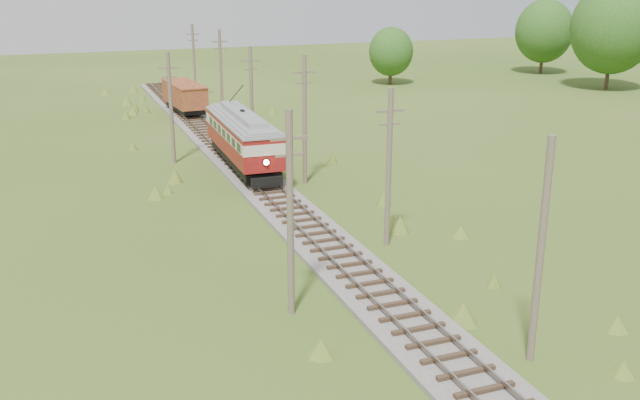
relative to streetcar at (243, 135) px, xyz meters
name	(u,v)px	position (x,y,z in m)	size (l,w,h in m)	color
railbed_main	(250,174)	(0.00, -1.65, -2.57)	(3.60, 96.00, 0.57)	#605B54
streetcar	(243,135)	(0.00, 0.00, 0.00)	(3.41, 13.25, 6.02)	black
gondola	(184,96)	(0.00, 23.81, -0.67)	(3.42, 8.74, 2.84)	black
gravel_pile	(234,118)	(3.75, 18.02, -2.25)	(3.03, 3.22, 1.10)	gray
utility_pole_r_1	(540,253)	(3.10, -30.65, 1.64)	(0.30, 0.30, 8.80)	brown
utility_pole_r_2	(389,167)	(3.30, -17.65, 1.66)	(1.60, 0.30, 8.60)	brown
utility_pole_r_3	(305,119)	(3.20, -4.65, 1.86)	(1.60, 0.30, 9.00)	brown
utility_pole_r_4	(251,95)	(3.00, 8.35, 1.56)	(1.60, 0.30, 8.40)	brown
utility_pole_r_5	(221,73)	(3.40, 21.35, 1.81)	(1.60, 0.30, 8.90)	brown
utility_pole_r_6	(194,60)	(3.20, 34.35, 1.71)	(1.60, 0.30, 8.70)	brown
utility_pole_l_a	(290,213)	(-4.20, -23.65, 1.86)	(1.60, 0.30, 9.00)	brown
utility_pole_l_b	(171,107)	(-4.50, 4.35, 1.66)	(1.60, 0.30, 8.60)	brown
tree_right_4	(613,28)	(54.00, 22.35, 4.98)	(10.50, 10.50, 13.53)	#38281C
tree_right_5	(544,31)	(56.00, 38.35, 3.43)	(8.40, 8.40, 10.82)	#38281C
tree_mid_b	(391,52)	(30.00, 36.35, 1.57)	(5.88, 5.88, 7.57)	#38281C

